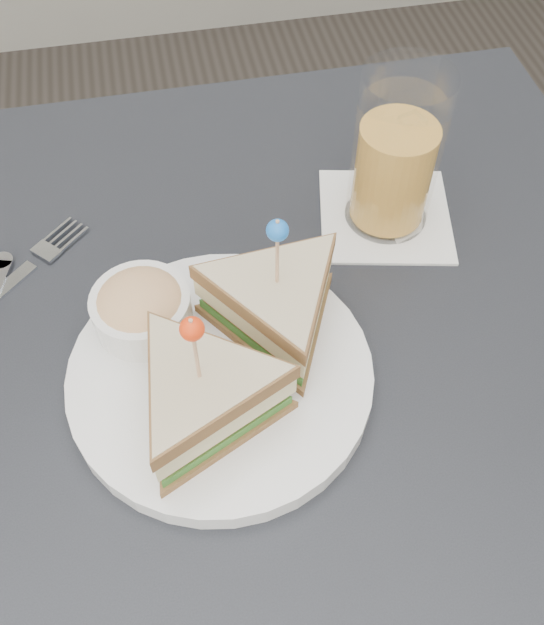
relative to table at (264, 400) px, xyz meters
The scene contains 5 objects.
ground_plane 0.67m from the table, ahead, with size 3.50×3.50×0.00m, color #3F3833.
table is the anchor object (origin of this frame).
plate_meal 0.12m from the table, 156.44° to the right, with size 0.30×0.28×0.15m.
cutlery_fork 0.26m from the table, 147.40° to the left, with size 0.15×0.14×0.01m.
drink_set 0.26m from the table, 42.66° to the left, with size 0.16×0.16×0.17m.
Camera 1 is at (-0.06, -0.33, 1.26)m, focal length 40.00 mm.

